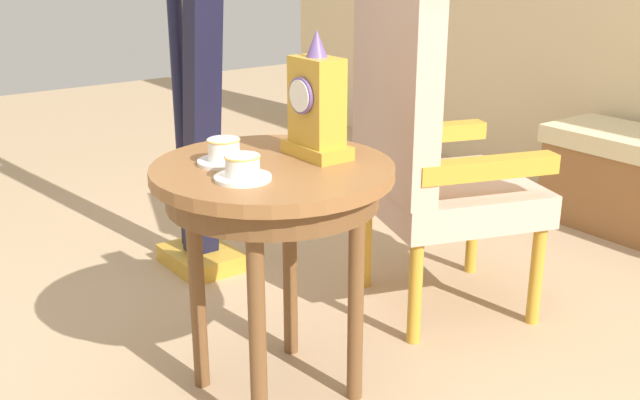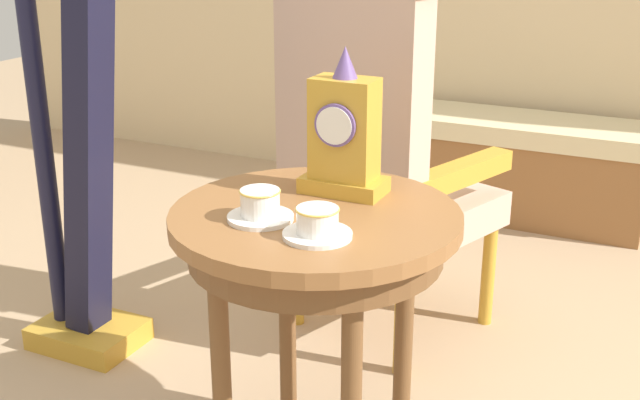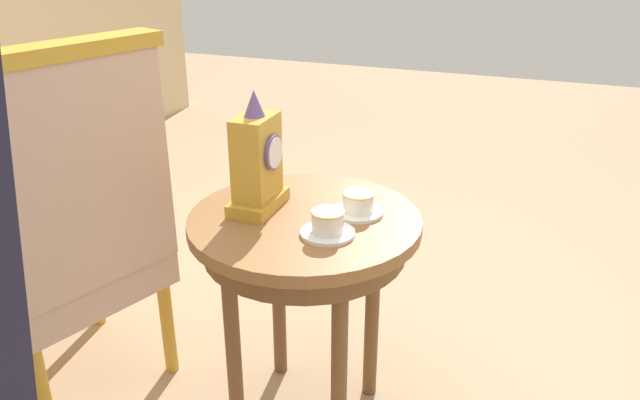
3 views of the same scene
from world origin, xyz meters
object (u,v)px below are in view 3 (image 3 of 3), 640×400
at_px(side_table, 305,245).
at_px(teacup_right, 358,204).
at_px(teacup_left, 328,224).
at_px(mantel_clock, 257,163).
at_px(armchair, 68,227).

xyz_separation_m(side_table, teacup_right, (0.07, -0.13, 0.11)).
xyz_separation_m(teacup_left, teacup_right, (0.15, -0.03, -0.00)).
bearing_deg(side_table, mantel_clock, 88.09).
distance_m(mantel_clock, armchair, 0.61).
xyz_separation_m(teacup_right, armchair, (-0.21, 0.82, -0.11)).
distance_m(teacup_right, armchair, 0.86).
height_order(teacup_right, armchair, armchair).
height_order(teacup_left, teacup_right, teacup_left).
relative_size(teacup_left, teacup_right, 1.00).
bearing_deg(mantel_clock, armchair, 104.63).
height_order(side_table, armchair, armchair).
height_order(side_table, mantel_clock, mantel_clock).
bearing_deg(teacup_right, side_table, 117.35).
relative_size(mantel_clock, armchair, 0.29).
bearing_deg(armchair, teacup_left, -85.81).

